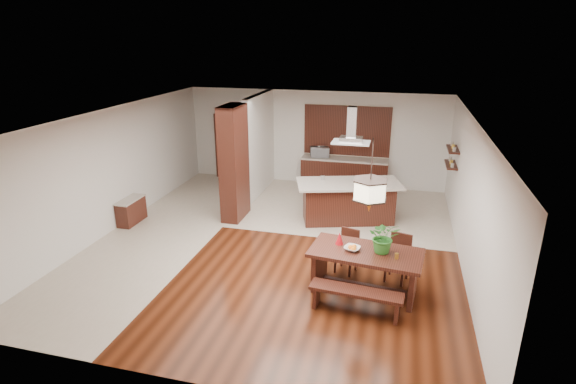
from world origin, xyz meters
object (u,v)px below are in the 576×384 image
(dining_table, at_px, (365,262))
(kitchen_island, at_px, (348,201))
(dining_chair_right, at_px, (397,259))
(microwave, at_px, (320,152))
(island_cup, at_px, (366,182))
(foliage_plant, at_px, (384,237))
(range_hood, at_px, (352,125))
(dining_chair_left, at_px, (346,252))
(hallway_console, at_px, (131,211))
(pendant_lantern, at_px, (371,176))
(dining_bench, at_px, (356,301))
(fruit_bowl, at_px, (352,248))

(dining_table, relative_size, kitchen_island, 0.76)
(dining_chair_right, xyz_separation_m, microwave, (-2.49, 5.21, 0.64))
(island_cup, xyz_separation_m, microwave, (-1.63, 2.61, 0.00))
(foliage_plant, relative_size, range_hood, 0.67)
(microwave, bearing_deg, dining_chair_left, -91.26)
(range_hood, distance_m, microwave, 3.12)
(dining_table, distance_m, range_hood, 3.80)
(hallway_console, bearing_deg, foliage_plant, -15.59)
(hallway_console, bearing_deg, range_hood, 15.46)
(kitchen_island, xyz_separation_m, microwave, (-1.21, 2.53, 0.56))
(dining_table, height_order, kitchen_island, kitchen_island)
(dining_chair_left, height_order, dining_chair_right, dining_chair_right)
(pendant_lantern, height_order, kitchen_island, pendant_lantern)
(dining_chair_left, relative_size, island_cup, 7.47)
(dining_chair_right, xyz_separation_m, island_cup, (-0.86, 2.60, 0.63))
(dining_table, xyz_separation_m, island_cup, (-0.30, 3.15, 0.49))
(dining_bench, height_order, microwave, microwave)
(hallway_console, relative_size, range_hood, 0.98)
(pendant_lantern, relative_size, range_hood, 1.46)
(hallway_console, relative_size, dining_chair_right, 0.95)
(dining_chair_left, xyz_separation_m, foliage_plant, (0.72, -0.62, 0.69))
(hallway_console, xyz_separation_m, microwave, (4.04, 3.98, 0.79))
(range_hood, bearing_deg, dining_chair_right, -64.64)
(hallway_console, relative_size, dining_bench, 0.56)
(dining_chair_left, xyz_separation_m, fruit_bowl, (0.18, -0.68, 0.43))
(dining_chair_right, xyz_separation_m, kitchen_island, (-1.27, 2.68, 0.08))
(pendant_lantern, relative_size, island_cup, 11.19)
(dining_chair_left, distance_m, dining_chair_right, 0.99)
(dining_table, bearing_deg, range_hood, 102.41)
(dining_bench, bearing_deg, island_cup, 93.21)
(dining_chair_right, height_order, kitchen_island, kitchen_island)
(dining_table, bearing_deg, pendant_lantern, 180.00)
(dining_bench, relative_size, foliage_plant, 2.64)
(dining_chair_right, xyz_separation_m, pendant_lantern, (-0.56, -0.55, 1.78))
(pendant_lantern, relative_size, foliage_plant, 2.18)
(pendant_lantern, bearing_deg, island_cup, 95.38)
(microwave, bearing_deg, dining_chair_right, -82.13)
(dining_chair_left, height_order, island_cup, island_cup)
(dining_table, height_order, range_hood, range_hood)
(dining_table, xyz_separation_m, foliage_plant, (0.29, 0.04, 0.52))
(fruit_bowl, height_order, range_hood, range_hood)
(hallway_console, bearing_deg, dining_bench, -22.98)
(hallway_console, bearing_deg, pendant_lantern, -16.63)
(island_cup, bearing_deg, kitchen_island, 169.03)
(fruit_bowl, bearing_deg, foliage_plant, 6.23)
(foliage_plant, height_order, range_hood, range_hood)
(dining_bench, distance_m, dining_chair_right, 1.44)
(dining_chair_left, xyz_separation_m, microwave, (-1.50, 5.10, 0.66))
(dining_bench, xyz_separation_m, dining_chair_right, (0.64, 1.26, 0.24))
(hallway_console, distance_m, kitchen_island, 5.45)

